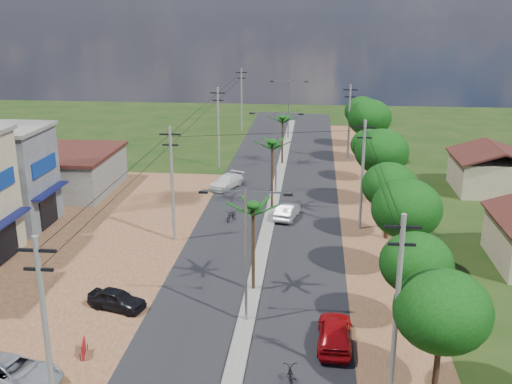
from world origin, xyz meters
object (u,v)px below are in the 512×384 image
car_parked_silver (12,373)px  car_parked_dark (117,300)px  car_silver_mid (287,211)px  roadside_sign (84,349)px  moto_rider_east (291,379)px  car_red_near (335,333)px  car_white_far (227,182)px

car_parked_silver → car_parked_dark: size_ratio=1.38×
car_silver_mid → roadside_sign: 24.14m
roadside_sign → car_parked_dark: bearing=74.5°
moto_rider_east → car_silver_mid: bearing=-94.2°
car_parked_silver → moto_rider_east: car_parked_silver is taller
car_silver_mid → car_red_near: bearing=112.2°
car_red_near → car_parked_dark: car_red_near is taller
car_silver_mid → car_parked_silver: size_ratio=0.81×
car_white_far → car_parked_silver: (-5.44, -33.36, 0.04)m
car_white_far → car_parked_silver: size_ratio=0.90×
car_white_far → roadside_sign: car_white_far is taller
car_red_near → roadside_sign: size_ratio=4.18×
car_white_far → car_parked_silver: bearing=-75.6°
roadside_sign → car_silver_mid: bearing=52.4°
car_silver_mid → car_white_far: size_ratio=0.91×
roadside_sign → moto_rider_east: bearing=-23.4°
moto_rider_east → roadside_sign: 10.97m
car_white_far → moto_rider_east: size_ratio=2.27×
car_silver_mid → car_white_far: car_silver_mid is taller
moto_rider_east → car_parked_silver: bearing=-2.8°
car_parked_silver → car_silver_mid: bearing=-13.5°
car_silver_mid → moto_rider_east: size_ratio=2.06×
car_red_near → moto_rider_east: bearing=63.5°
moto_rider_east → roadside_sign: (-10.83, 1.71, -0.06)m
car_parked_silver → moto_rider_east: 13.32m
car_red_near → roadside_sign: (-13.00, -2.33, -0.32)m
car_parked_dark → roadside_sign: car_parked_dark is taller
car_parked_dark → moto_rider_east: car_parked_dark is taller
car_red_near → car_parked_dark: bearing=-10.5°
roadside_sign → car_parked_silver: bearing=-145.8°
car_parked_dark → roadside_sign: 5.14m
car_silver_mid → roadside_sign: (-9.50, -22.19, -0.21)m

